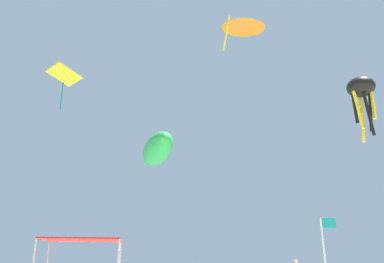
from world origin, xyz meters
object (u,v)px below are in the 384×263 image
kite_octopus_black (361,90)px  kite_diamond_yellow (64,77)px  kite_delta_orange (243,24)px  canopy_tent (82,243)px  kite_inflatable_green (157,150)px  banner_flag (326,255)px

kite_octopus_black → kite_diamond_yellow: 24.11m
kite_delta_orange → kite_diamond_yellow: bearing=157.3°
canopy_tent → kite_delta_orange: (10.89, 10.87, 19.07)m
kite_inflatable_green → kite_diamond_yellow: bearing=-104.0°
kite_octopus_black → kite_diamond_yellow: size_ratio=1.07×
canopy_tent → kite_inflatable_green: (3.83, 13.66, 8.07)m
kite_octopus_black → kite_inflatable_green: bearing=-0.3°
canopy_tent → kite_delta_orange: kite_delta_orange is taller
kite_diamond_yellow → kite_inflatable_green: bearing=44.4°
canopy_tent → banner_flag: size_ratio=0.96×
canopy_tent → kite_octopus_black: (15.59, 2.66, 9.28)m
kite_inflatable_green → canopy_tent: bearing=-21.6°
banner_flag → kite_delta_orange: size_ratio=0.75×
kite_octopus_black → banner_flag: bearing=85.9°
banner_flag → kite_octopus_black: 13.44m
banner_flag → kite_diamond_yellow: size_ratio=0.88×
canopy_tent → kite_diamond_yellow: bearing=106.8°
canopy_tent → kite_octopus_black: size_ratio=0.79×
banner_flag → kite_diamond_yellow: (-13.36, 18.47, 15.25)m
kite_inflatable_green → kite_diamond_yellow: size_ratio=2.07×
kite_diamond_yellow → kite_octopus_black: bearing=21.3°
canopy_tent → kite_delta_orange: bearing=45.0°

